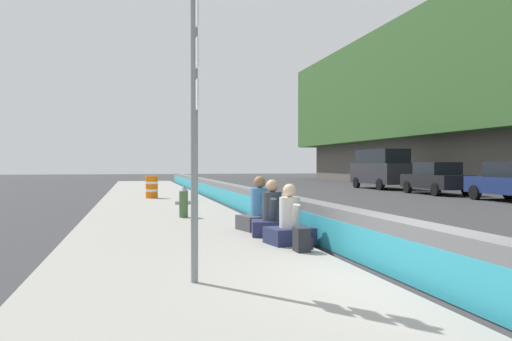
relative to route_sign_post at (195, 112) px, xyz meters
name	(u,v)px	position (x,y,z in m)	size (l,w,h in m)	color
ground_plane	(422,291)	(-0.55, -2.79, -2.23)	(160.00, 160.00, 0.00)	#353538
sidewalk_strip	(213,299)	(-0.55, -0.14, -2.16)	(80.00, 4.40, 0.14)	gray
jersey_barrier	(422,258)	(-0.55, -2.78, -1.81)	(76.00, 0.45, 0.85)	slate
route_sign_post	(195,112)	(0.00, 0.00, 0.00)	(0.44, 0.09, 3.60)	gray
fire_hydrant	(184,201)	(7.81, -0.59, -1.65)	(0.26, 0.46, 0.88)	#47663D
seated_person_foreground	(290,225)	(2.67, -2.04, -1.75)	(0.79, 0.89, 1.10)	#23284C
seated_person_middle	(272,218)	(3.79, -2.02, -1.73)	(0.84, 0.94, 1.15)	#23284C
seated_person_rear	(260,213)	(4.75, -1.99, -1.72)	(0.92, 1.01, 1.20)	#424247
backpack	(302,240)	(1.81, -2.00, -1.90)	(0.32, 0.28, 0.40)	#232328
construction_barrel	(152,187)	(16.20, -0.01, -1.61)	(0.54, 0.54, 0.95)	orange
parked_car_fourth	(436,178)	(17.86, -14.85, -1.37)	(4.56, 2.07, 1.71)	black
parked_car_midline	(381,168)	(24.13, -14.88, -0.88)	(5.14, 2.19, 2.56)	#28282D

